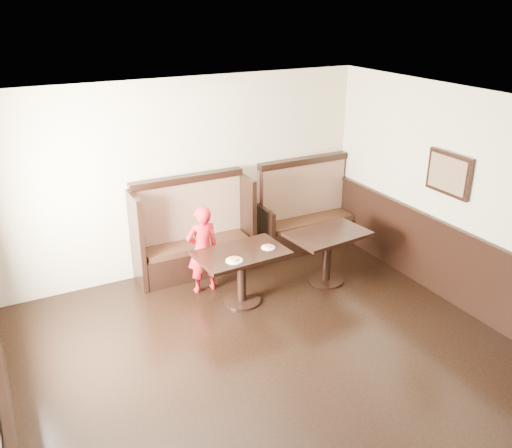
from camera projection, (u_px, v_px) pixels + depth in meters
ground at (317, 407)px, 5.41m from camera, size 7.00×7.00×0.00m
room_shell at (278, 344)px, 5.25m from camera, size 7.00×7.00×7.00m
booth_main at (193, 238)px, 7.89m from camera, size 1.75×0.72×1.45m
booth_neighbor at (306, 218)px, 8.74m from camera, size 1.65×0.72×1.45m
table_main at (241, 264)px, 7.05m from camera, size 1.20×0.78×0.74m
table_neighbor at (328, 245)px, 7.58m from camera, size 1.16×0.82×0.76m
child at (203, 250)px, 7.32m from camera, size 0.45×0.30×1.24m
pizza_plate_left at (234, 260)px, 6.74m from camera, size 0.22×0.22×0.04m
pizza_plate_right at (268, 247)px, 7.10m from camera, size 0.18×0.18×0.03m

